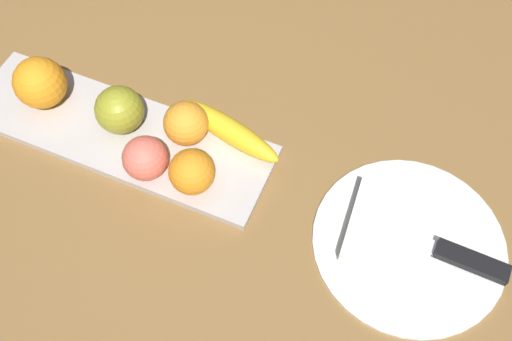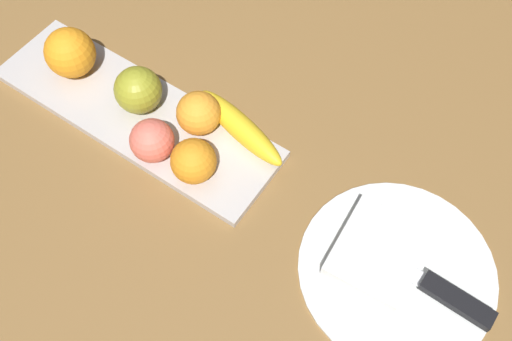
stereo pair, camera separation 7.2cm
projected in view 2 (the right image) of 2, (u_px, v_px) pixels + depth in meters
ground_plane at (169, 112)px, 0.82m from camera, size 2.40×2.40×0.00m
fruit_tray at (136, 113)px, 0.82m from camera, size 0.45×0.13×0.01m
apple at (138, 90)px, 0.79m from camera, size 0.07×0.07×0.07m
banana at (240, 127)px, 0.77m from camera, size 0.17×0.07×0.03m
orange_near_apple at (70, 53)px, 0.82m from camera, size 0.07×0.07×0.07m
orange_near_banana at (193, 161)px, 0.73m from camera, size 0.06×0.06×0.06m
orange_center at (198, 114)px, 0.77m from camera, size 0.06×0.06×0.06m
peach at (152, 141)px, 0.75m from camera, size 0.06×0.06×0.06m
dinner_plate at (397, 269)px, 0.70m from camera, size 0.25×0.25×0.01m
folded_napkin at (377, 252)px, 0.69m from camera, size 0.10×0.12×0.02m
knife at (445, 293)px, 0.67m from camera, size 0.18×0.03×0.01m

